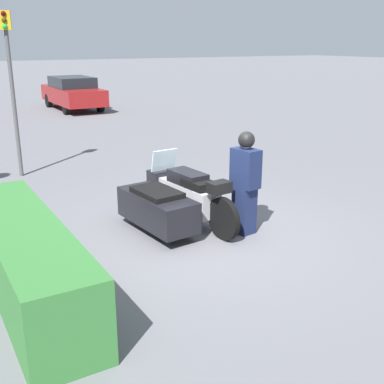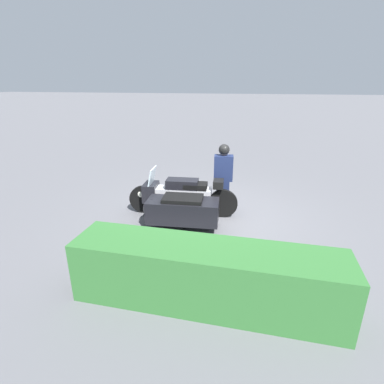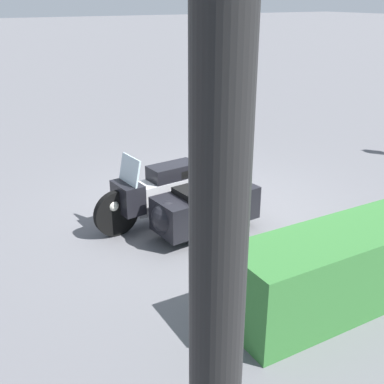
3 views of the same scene
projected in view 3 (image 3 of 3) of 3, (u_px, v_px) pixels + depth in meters
ground_plane at (209, 211)px, 8.00m from camera, size 160.00×160.00×0.00m
police_motorcycle at (186, 199)px, 7.25m from camera, size 2.68×1.36×1.17m
officer_rider at (205, 148)px, 8.26m from camera, size 0.49×0.34×1.70m
hedge_bush_curbside at (376, 256)px, 5.67m from camera, size 3.91×0.84×0.94m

